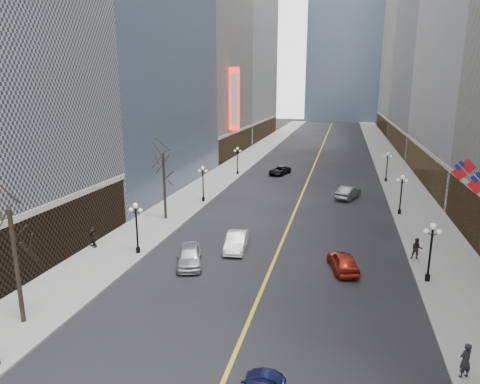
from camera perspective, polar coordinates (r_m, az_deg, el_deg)
The scene contains 25 objects.
sidewalk_east at distance 73.86m, azimuth 20.29°, elevation 1.86°, with size 6.00×230.00×0.15m, color gray.
sidewalk_west at distance 75.78m, azimuth -1.22°, elevation 3.00°, with size 6.00×230.00×0.15m, color gray.
lane_line at distance 83.33m, azimuth 9.94°, elevation 3.74°, with size 0.25×200.00×0.02m, color gold.
bldg_east_c at distance 111.20m, azimuth 27.83°, elevation 17.39°, with size 26.60×40.60×48.80m.
bldg_east_d at distance 153.90m, azimuth 24.22°, elevation 18.94°, with size 26.60×46.60×62.80m.
bldg_west_c at distance 96.22m, azimuth -8.29°, elevation 20.17°, with size 26.60×30.60×50.80m.
bldg_west_d at distance 129.72m, azimuth -2.42°, elevation 23.49°, with size 26.60×38.60×72.80m.
streetlamp_east_1 at distance 34.54m, azimuth 24.12°, elevation -6.60°, with size 1.26×0.44×4.52m.
streetlamp_east_2 at distance 51.64m, azimuth 20.72°, elevation 0.21°, with size 1.26×0.44×4.52m.
streetlamp_east_3 at distance 69.20m, azimuth 19.03°, elevation 3.60°, with size 1.26×0.44×4.52m.
streetlamp_west_1 at distance 37.89m, azimuth -13.64°, elevation -4.01°, with size 1.26×0.44×4.52m.
streetlamp_west_2 at distance 53.94m, azimuth -4.96°, elevation 1.61°, with size 1.26×0.44×4.52m.
streetlamp_west_3 at distance 70.93m, azimuth -0.34°, elevation 4.58°, with size 1.26×0.44×4.52m.
flag_5 at distance 40.84m, azimuth 27.88°, elevation 2.40°, with size 2.87×0.12×2.87m.
theatre_marquee at distance 84.63m, azimuth -0.74°, elevation 12.26°, with size 2.00×0.55×12.00m.
tree_west_near at distance 28.44m, azimuth -28.20°, elevation -4.20°, with size 3.60×3.60×7.92m.
tree_west_far at distance 46.59m, azimuth -10.17°, elevation 3.69°, with size 3.60×3.60×7.92m.
car_nb_near at distance 35.60m, azimuth -6.76°, elevation -8.41°, with size 1.96×4.88×1.66m, color silver.
car_nb_mid at distance 38.56m, azimuth -0.50°, elevation -6.61°, with size 1.67×4.78×1.57m, color white.
car_nb_far at distance 71.91m, azimuth 5.32°, elevation 2.86°, with size 2.29×4.96×1.38m, color black.
car_sb_mid at distance 35.34m, azimuth 13.57°, elevation -9.00°, with size 1.81×4.50×1.53m, color #9D2011.
car_sb_far at distance 57.78m, azimuth 14.24°, elevation -0.05°, with size 1.78×5.10×1.68m, color #53585B.
ped_ne_corner at distance 25.29m, azimuth 27.84°, elevation -19.23°, with size 0.68×0.50×1.88m, color black.
ped_east_walk at distance 38.97m, azimuth 22.51°, elevation -7.02°, with size 0.91×0.50×1.86m, color black.
ped_west_far at distance 41.03m, azimuth -18.99°, elevation -5.65°, with size 1.77×0.51×1.90m, color black.
Camera 1 is at (5.14, -1.95, 14.20)m, focal length 32.00 mm.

